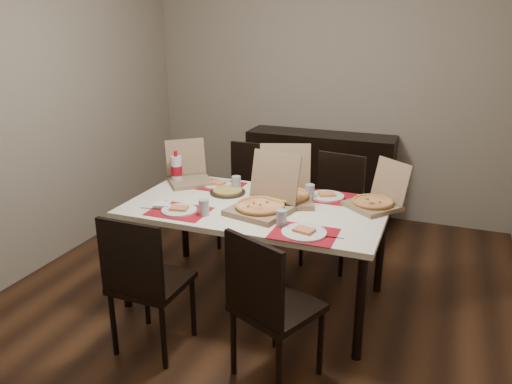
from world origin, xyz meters
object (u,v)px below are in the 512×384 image
at_px(chair_far_right, 334,205).
at_px(pizza_box_center, 263,203).
at_px(chair_far_left, 247,190).
at_px(sideboard, 319,176).
at_px(dining_table, 256,214).
at_px(chair_near_right, 269,303).
at_px(chair_near_left, 144,279).
at_px(soda_bottle, 177,170).
at_px(dip_bowl, 289,197).

xyz_separation_m(chair_far_right, pizza_box_center, (-0.30, -0.94, 0.30)).
bearing_deg(chair_far_left, sideboard, 62.25).
bearing_deg(sideboard, dining_table, -90.42).
bearing_deg(chair_far_left, chair_near_right, -64.47).
height_order(chair_near_left, pizza_box_center, pizza_box_center).
xyz_separation_m(chair_near_right, chair_far_left, (-0.84, 1.75, 0.00)).
bearing_deg(soda_bottle, pizza_box_center, -21.55).
relative_size(dining_table, chair_far_left, 1.94).
height_order(dip_bowl, soda_bottle, soda_bottle).
xyz_separation_m(chair_far_right, dip_bowl, (-0.21, -0.63, 0.25)).
xyz_separation_m(sideboard, chair_far_left, (-0.46, -0.87, 0.06)).
bearing_deg(soda_bottle, dip_bowl, -1.74).
bearing_deg(dining_table, soda_bottle, 162.53).
relative_size(dining_table, pizza_box_center, 3.66).
distance_m(chair_far_left, soda_bottle, 0.84).
height_order(chair_near_right, pizza_box_center, pizza_box_center).
height_order(chair_near_right, soda_bottle, soda_bottle).
distance_m(chair_near_left, chair_far_left, 1.77).
xyz_separation_m(sideboard, pizza_box_center, (0.07, -1.90, 0.36)).
xyz_separation_m(sideboard, chair_far_right, (0.37, -0.96, 0.06)).
height_order(chair_near_left, chair_near_right, same).
height_order(pizza_box_center, soda_bottle, pizza_box_center).
relative_size(chair_far_right, pizza_box_center, 1.89).
height_order(dining_table, chair_far_left, chair_far_left).
bearing_deg(soda_bottle, sideboard, 63.16).
height_order(sideboard, pizza_box_center, pizza_box_center).
bearing_deg(dining_table, dip_bowl, 50.59).
height_order(sideboard, dining_table, sideboard).
distance_m(chair_near_left, soda_bottle, 1.20).
xyz_separation_m(sideboard, soda_bottle, (-0.79, -1.56, 0.41)).
bearing_deg(chair_near_left, soda_bottle, 109.13).
distance_m(sideboard, dip_bowl, 1.63).
relative_size(chair_far_left, dip_bowl, 8.10).
bearing_deg(chair_near_left, sideboard, 81.10).
distance_m(chair_far_left, pizza_box_center, 1.20).
height_order(chair_far_right, pizza_box_center, pizza_box_center).
bearing_deg(chair_far_right, pizza_box_center, -107.75).
bearing_deg(chair_far_right, chair_far_left, 174.09).
height_order(sideboard, chair_far_left, chair_far_left).
xyz_separation_m(dining_table, chair_far_left, (-0.44, 0.93, -0.17)).
bearing_deg(chair_near_right, dip_bowl, 101.72).
xyz_separation_m(sideboard, chair_near_left, (-0.41, -2.64, 0.06)).
relative_size(chair_near_left, chair_far_right, 1.00).
relative_size(sideboard, chair_near_left, 1.61).
bearing_deg(dining_table, pizza_box_center, -48.35).
distance_m(chair_near_left, dip_bowl, 1.23).
relative_size(chair_far_right, dip_bowl, 8.10).
bearing_deg(chair_near_right, chair_far_right, 90.13).
xyz_separation_m(chair_far_left, chair_far_right, (0.83, -0.09, 0.00)).
xyz_separation_m(chair_near_right, chair_far_right, (-0.00, 1.66, 0.00)).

